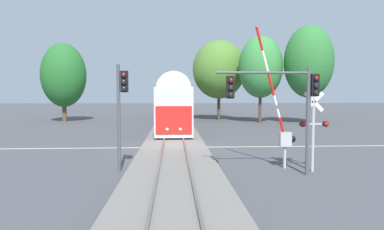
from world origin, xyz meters
name	(u,v)px	position (x,y,z in m)	size (l,w,h in m)	color
ground_plane	(174,147)	(0.00, 0.00, 0.00)	(220.00, 220.00, 0.00)	#47474C
road_centre_stripe	(174,147)	(0.00, 0.00, 0.00)	(44.00, 0.20, 0.01)	beige
railway_track	(174,146)	(0.00, 0.00, 0.10)	(4.40, 80.00, 0.32)	slate
commuter_train	(174,101)	(0.00, 20.56, 2.79)	(3.04, 39.10, 5.16)	silver
crossing_gate_near	(282,125)	(5.34, -6.92, 2.15)	(2.08, 0.40, 6.95)	#B7B7BC
crossing_signal_mast	(314,122)	(6.58, -7.73, 2.38)	(1.36, 0.44, 3.90)	#B2B2B7
traffic_signal_median	(121,100)	(-2.46, -7.30, 3.40)	(0.53, 0.38, 5.07)	#4C4C51
traffic_signal_near_right	(282,94)	(4.81, -8.43, 3.67)	(4.62, 0.38, 4.89)	#4C4C51
maple_right_background	(309,62)	(16.58, 18.22, 7.62)	(5.95, 5.95, 12.05)	brown
oak_far_right	(260,67)	(11.00, 19.78, 7.05)	(5.56, 5.56, 10.98)	#4C3828
elm_centre_background	(219,69)	(6.38, 24.83, 7.08)	(7.38, 7.38, 11.18)	#4C3828
pine_left_background	(64,75)	(-14.53, 23.13, 6.12)	(5.82, 5.82, 10.34)	brown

